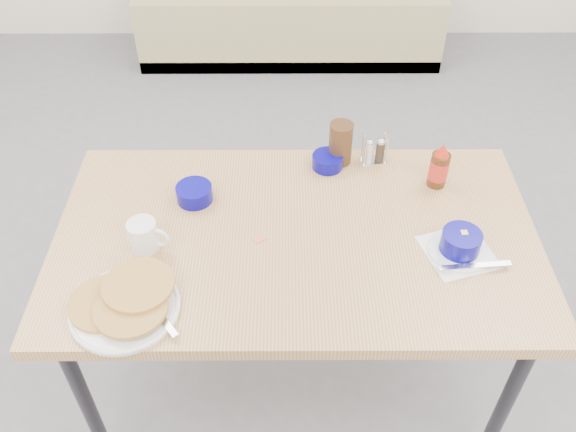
{
  "coord_description": "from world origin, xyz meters",
  "views": [
    {
      "loc": [
        -0.03,
        -0.99,
        2.01
      ],
      "look_at": [
        -0.02,
        0.26,
        0.82
      ],
      "focal_mm": 38.0,
      "sensor_mm": 36.0,
      "label": 1
    }
  ],
  "objects_px": {
    "dining_table": "(296,249)",
    "pancake_plate": "(125,304)",
    "coffee_mug": "(145,235)",
    "grits_setting": "(460,245)",
    "butter_bowl": "(328,161)",
    "syrup_bottle": "(439,167)",
    "amber_tumbler": "(341,143)",
    "creamer_bowl": "(194,193)",
    "condiment_caddy": "(374,152)"
  },
  "relations": [
    {
      "from": "creamer_bowl",
      "to": "amber_tumbler",
      "type": "xyz_separation_m",
      "value": [
        0.46,
        0.19,
        0.05
      ]
    },
    {
      "from": "condiment_caddy",
      "to": "creamer_bowl",
      "type": "bearing_deg",
      "value": -169.74
    },
    {
      "from": "dining_table",
      "to": "condiment_caddy",
      "type": "distance_m",
      "value": 0.44
    },
    {
      "from": "butter_bowl",
      "to": "condiment_caddy",
      "type": "bearing_deg",
      "value": 11.17
    },
    {
      "from": "creamer_bowl",
      "to": "condiment_caddy",
      "type": "height_order",
      "value": "condiment_caddy"
    },
    {
      "from": "butter_bowl",
      "to": "syrup_bottle",
      "type": "height_order",
      "value": "syrup_bottle"
    },
    {
      "from": "syrup_bottle",
      "to": "pancake_plate",
      "type": "bearing_deg",
      "value": -151.01
    },
    {
      "from": "grits_setting",
      "to": "butter_bowl",
      "type": "relative_size",
      "value": 2.43
    },
    {
      "from": "dining_table",
      "to": "syrup_bottle",
      "type": "height_order",
      "value": "syrup_bottle"
    },
    {
      "from": "coffee_mug",
      "to": "creamer_bowl",
      "type": "relative_size",
      "value": 1.08
    },
    {
      "from": "pancake_plate",
      "to": "dining_table",
      "type": "bearing_deg",
      "value": 31.43
    },
    {
      "from": "pancake_plate",
      "to": "butter_bowl",
      "type": "xyz_separation_m",
      "value": [
        0.55,
        0.58,
        0.0
      ]
    },
    {
      "from": "syrup_bottle",
      "to": "condiment_caddy",
      "type": "bearing_deg",
      "value": 147.09
    },
    {
      "from": "butter_bowl",
      "to": "dining_table",
      "type": "bearing_deg",
      "value": -108.88
    },
    {
      "from": "amber_tumbler",
      "to": "syrup_bottle",
      "type": "relative_size",
      "value": 0.92
    },
    {
      "from": "grits_setting",
      "to": "syrup_bottle",
      "type": "xyz_separation_m",
      "value": [
        -0.01,
        0.3,
        0.03
      ]
    },
    {
      "from": "butter_bowl",
      "to": "syrup_bottle",
      "type": "xyz_separation_m",
      "value": [
        0.34,
        -0.09,
        0.04
      ]
    },
    {
      "from": "pancake_plate",
      "to": "creamer_bowl",
      "type": "xyz_separation_m",
      "value": [
        0.13,
        0.42,
        0.0
      ]
    },
    {
      "from": "dining_table",
      "to": "butter_bowl",
      "type": "height_order",
      "value": "butter_bowl"
    },
    {
      "from": "pancake_plate",
      "to": "creamer_bowl",
      "type": "height_order",
      "value": "same"
    },
    {
      "from": "creamer_bowl",
      "to": "dining_table",
      "type": "bearing_deg",
      "value": -26.05
    },
    {
      "from": "coffee_mug",
      "to": "syrup_bottle",
      "type": "xyz_separation_m",
      "value": [
        0.87,
        0.27,
        0.02
      ]
    },
    {
      "from": "dining_table",
      "to": "syrup_bottle",
      "type": "relative_size",
      "value": 9.01
    },
    {
      "from": "grits_setting",
      "to": "butter_bowl",
      "type": "xyz_separation_m",
      "value": [
        -0.35,
        0.39,
        -0.01
      ]
    },
    {
      "from": "creamer_bowl",
      "to": "syrup_bottle",
      "type": "bearing_deg",
      "value": 5.29
    },
    {
      "from": "dining_table",
      "to": "creamer_bowl",
      "type": "bearing_deg",
      "value": 153.95
    },
    {
      "from": "creamer_bowl",
      "to": "condiment_caddy",
      "type": "relative_size",
      "value": 1.1
    },
    {
      "from": "coffee_mug",
      "to": "grits_setting",
      "type": "xyz_separation_m",
      "value": [
        0.88,
        -0.03,
        -0.02
      ]
    },
    {
      "from": "creamer_bowl",
      "to": "syrup_bottle",
      "type": "distance_m",
      "value": 0.76
    },
    {
      "from": "grits_setting",
      "to": "syrup_bottle",
      "type": "relative_size",
      "value": 1.57
    },
    {
      "from": "grits_setting",
      "to": "amber_tumbler",
      "type": "height_order",
      "value": "amber_tumbler"
    },
    {
      "from": "butter_bowl",
      "to": "syrup_bottle",
      "type": "relative_size",
      "value": 0.65
    },
    {
      "from": "coffee_mug",
      "to": "amber_tumbler",
      "type": "xyz_separation_m",
      "value": [
        0.57,
        0.39,
        0.02
      ]
    },
    {
      "from": "dining_table",
      "to": "creamer_bowl",
      "type": "distance_m",
      "value": 0.35
    },
    {
      "from": "butter_bowl",
      "to": "syrup_bottle",
      "type": "distance_m",
      "value": 0.35
    },
    {
      "from": "dining_table",
      "to": "coffee_mug",
      "type": "relative_size",
      "value": 11.76
    },
    {
      "from": "pancake_plate",
      "to": "amber_tumbler",
      "type": "xyz_separation_m",
      "value": [
        0.59,
        0.61,
        0.05
      ]
    },
    {
      "from": "dining_table",
      "to": "pancake_plate",
      "type": "relative_size",
      "value": 4.76
    },
    {
      "from": "dining_table",
      "to": "grits_setting",
      "type": "relative_size",
      "value": 5.72
    },
    {
      "from": "coffee_mug",
      "to": "amber_tumbler",
      "type": "bearing_deg",
      "value": 34.49
    },
    {
      "from": "pancake_plate",
      "to": "butter_bowl",
      "type": "bearing_deg",
      "value": 46.64
    },
    {
      "from": "dining_table",
      "to": "syrup_bottle",
      "type": "xyz_separation_m",
      "value": [
        0.44,
        0.22,
        0.13
      ]
    },
    {
      "from": "dining_table",
      "to": "condiment_caddy",
      "type": "height_order",
      "value": "condiment_caddy"
    },
    {
      "from": "creamer_bowl",
      "to": "butter_bowl",
      "type": "height_order",
      "value": "creamer_bowl"
    },
    {
      "from": "syrup_bottle",
      "to": "creamer_bowl",
      "type": "bearing_deg",
      "value": -174.71
    },
    {
      "from": "butter_bowl",
      "to": "condiment_caddy",
      "type": "relative_size",
      "value": 1.0
    },
    {
      "from": "pancake_plate",
      "to": "syrup_bottle",
      "type": "height_order",
      "value": "syrup_bottle"
    },
    {
      "from": "amber_tumbler",
      "to": "dining_table",
      "type": "bearing_deg",
      "value": -113.4
    },
    {
      "from": "pancake_plate",
      "to": "amber_tumbler",
      "type": "relative_size",
      "value": 2.05
    },
    {
      "from": "coffee_mug",
      "to": "amber_tumbler",
      "type": "relative_size",
      "value": 0.83
    }
  ]
}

